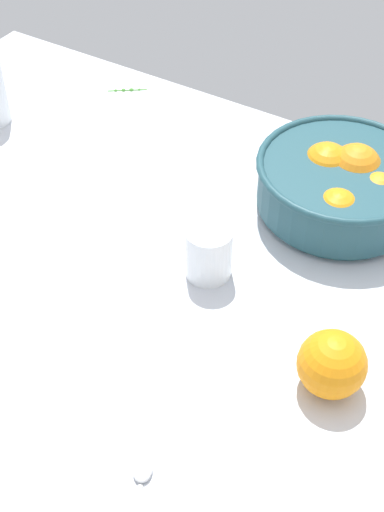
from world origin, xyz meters
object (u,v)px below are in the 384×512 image
juice_glass (209,254)px  loose_orange_0 (332,364)px  spoon (138,496)px  fruit_bowl (340,185)px

juice_glass → loose_orange_0: bearing=-22.2°
juice_glass → spoon: (11.02, -34.49, -3.39)cm
loose_orange_0 → spoon: loose_orange_0 is taller
fruit_bowl → loose_orange_0: 34.43cm
juice_glass → spoon: bearing=-72.3°
juice_glass → loose_orange_0: size_ratio=0.94×
fruit_bowl → loose_orange_0: size_ratio=3.09×
fruit_bowl → spoon: fruit_bowl is taller
loose_orange_0 → juice_glass: bearing=157.8°
spoon → juice_glass: bearing=107.7°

